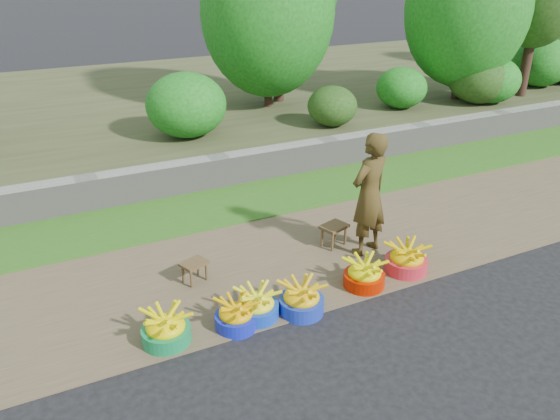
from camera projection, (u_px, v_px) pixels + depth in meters
name	position (u px, v px, depth m)	size (l,w,h in m)	color
ground_plane	(340.00, 308.00, 6.41)	(120.00, 120.00, 0.00)	black
dirt_shoulder	(292.00, 258.00, 7.42)	(80.00, 2.50, 0.02)	brown
grass_verge	(237.00, 202.00, 9.04)	(80.00, 1.50, 0.04)	#30651A
retaining_wall	(219.00, 171.00, 9.62)	(80.00, 0.35, 0.55)	gray
earth_bank	(151.00, 108.00, 13.61)	(80.00, 10.00, 0.50)	#414627
vegetation	(106.00, 9.00, 10.82)	(36.12, 7.69, 4.57)	#321E16
basin_a	(166.00, 329.00, 5.77)	(0.53, 0.53, 0.39)	#117A43
basin_b	(236.00, 315.00, 6.01)	(0.47, 0.47, 0.35)	#1320B9
basin_c	(257.00, 305.00, 6.17)	(0.50, 0.50, 0.37)	#113BBF
basin_d	(301.00, 299.00, 6.26)	(0.52, 0.52, 0.39)	#182FA8
basin_e	(364.00, 275.00, 6.74)	(0.52, 0.52, 0.39)	#AA1700
basin_f	(406.00, 259.00, 7.05)	(0.55, 0.55, 0.41)	red
stool_left	(194.00, 266.00, 6.80)	(0.38, 0.34, 0.28)	#503B21
stool_right	(334.00, 229.00, 7.62)	(0.43, 0.37, 0.32)	#503B21
vendor_woman	(369.00, 195.00, 7.22)	(0.62, 0.41, 1.71)	black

